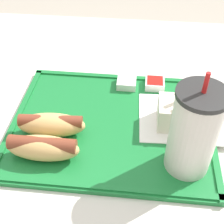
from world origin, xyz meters
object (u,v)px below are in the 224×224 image
Objects in this scene: hot_dog_far at (43,147)px; sauce_cup_mayo at (127,82)px; fries_carton at (179,113)px; hot_dog_near at (51,124)px; soda_cup at (194,132)px; sauce_cup_ketchup at (155,83)px.

sauce_cup_mayo is at bearing -120.54° from hot_dog_far.
fries_carton is 0.17m from sauce_cup_mayo.
hot_dog_far and hot_dog_near have the same top height.
hot_dog_far is 0.27m from fries_carton.
soda_cup reaches higher than fries_carton.
sauce_cup_mayo is (0.11, -0.12, -0.02)m from fries_carton.
fries_carton is at bearing 133.71° from sauce_cup_mayo.
soda_cup is 4.55× the size of sauce_cup_ketchup.
soda_cup is at bearing 96.25° from fries_carton.
hot_dog_near is at bearing 11.99° from fries_carton.
sauce_cup_ketchup is (-0.07, -0.00, 0.00)m from sauce_cup_mayo.
hot_dog_near is (0.00, -0.06, -0.00)m from hot_dog_far.
sauce_cup_mayo and sauce_cup_ketchup have the same top height.
soda_cup is 1.47× the size of hot_dog_near.
sauce_cup_mayo is 1.00× the size of sauce_cup_ketchup.
fries_carton is 2.09× the size of sauce_cup_mayo.
soda_cup is 2.18× the size of fries_carton.
hot_dog_near is 0.26m from fries_carton.
sauce_cup_mayo is at bearing -46.29° from fries_carton.
hot_dog_near is (0.26, -0.05, -0.06)m from soda_cup.
soda_cup reaches higher than hot_dog_near.
hot_dog_far reaches higher than sauce_cup_ketchup.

